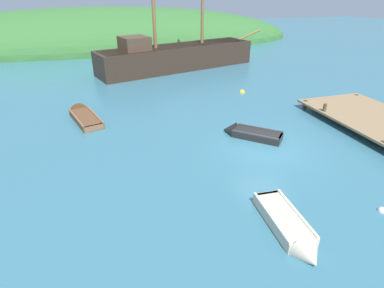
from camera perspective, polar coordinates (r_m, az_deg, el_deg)
The scene contains 9 objects.
ground_plane at distance 15.31m, azimuth 13.39°, elevation -0.69°, with size 120.00×120.00×0.00m, color teal.
dock at distance 19.59m, azimuth 31.75°, elevation 3.38°, with size 4.68×8.86×1.55m.
shore_hill at distance 45.83m, azimuth -16.35°, elevation 17.26°, with size 55.38×19.41×9.27m, color #387033.
sailing_ship at distance 29.90m, azimuth -2.85°, elevation 15.19°, with size 17.51×7.07×13.23m.
rowboat_outer_left at distance 10.51m, azimuth 17.52°, elevation -14.79°, with size 1.19×3.23×0.93m.
rowboat_far at distance 19.38m, azimuth -19.41°, elevation 4.81°, with size 2.07×4.01×1.08m.
rowboat_portside at distance 16.27m, azimuth 10.30°, elevation 1.80°, with size 2.88×2.84×0.97m.
buoy_white at distance 12.76m, azimuth 31.54°, elevation -10.48°, with size 0.31×0.31×0.31m, color white.
buoy_yellow at distance 23.31m, azimuth 9.18°, elevation 9.35°, with size 0.42×0.42×0.42m, color yellow.
Camera 1 is at (-7.39, -11.49, 6.92)m, focal length 29.01 mm.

